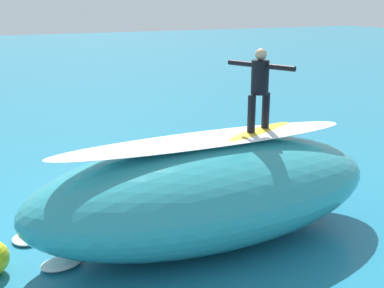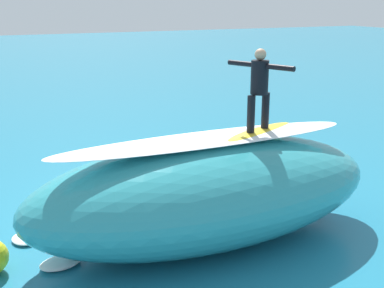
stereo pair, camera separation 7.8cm
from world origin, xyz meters
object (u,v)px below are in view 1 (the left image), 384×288
Objects in this scene: surfboard_riding at (258,132)px; surfer_riding at (260,83)px; surfboard_paddling at (141,185)px; surfer_paddling at (145,180)px.

surfboard_riding is 1.40× the size of surfer_riding.
surfboard_paddling is 1.22× the size of surfer_paddling.
surfboard_paddling is (1.26, -3.24, -2.94)m from surfer_riding.
surfer_paddling is (1.20, -3.13, -2.76)m from surfer_riding.
surfboard_paddling is (1.26, -3.24, -1.99)m from surfboard_riding.
surfboard_paddling is at bearing -0.00° from surfer_paddling.
surfer_riding is (0.00, 0.00, 0.95)m from surfboard_riding.
surfer_riding is 0.99× the size of surfer_paddling.
surfboard_riding reaches higher than surfer_paddling.
surfboard_riding is 4.00m from surfboard_paddling.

